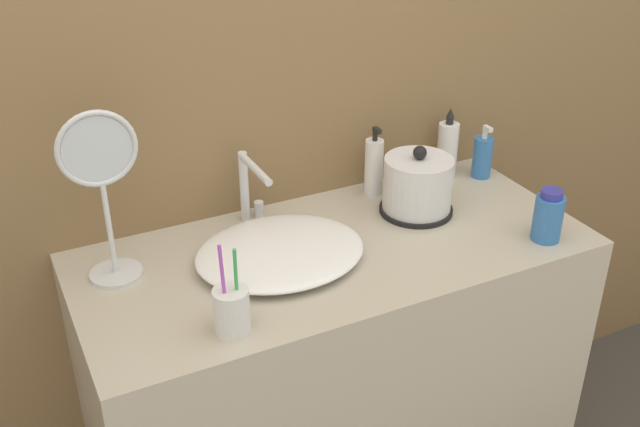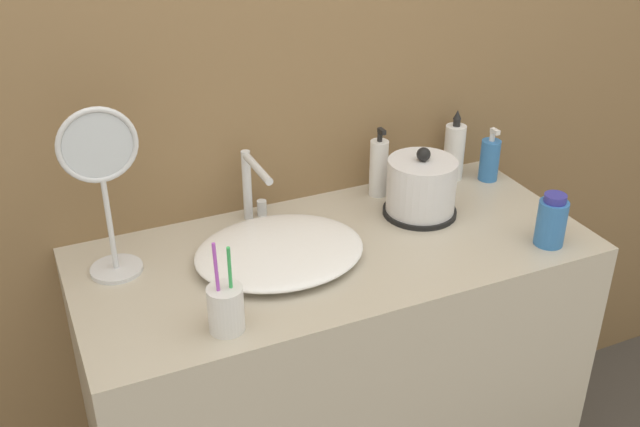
% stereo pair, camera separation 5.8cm
% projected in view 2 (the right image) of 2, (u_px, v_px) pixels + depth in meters
% --- Properties ---
extents(wall_back, '(6.00, 0.04, 2.60)m').
position_uv_depth(wall_back, '(286.00, 40.00, 1.74)').
color(wall_back, olive).
rests_on(wall_back, ground_plane).
extents(vanity_counter, '(1.18, 0.53, 0.89)m').
position_uv_depth(vanity_counter, '(334.00, 397.00, 1.92)').
color(vanity_counter, '#B7AD99').
rests_on(vanity_counter, ground_plane).
extents(sink_basin, '(0.38, 0.32, 0.04)m').
position_uv_depth(sink_basin, '(280.00, 251.00, 1.65)').
color(sink_basin, white).
rests_on(sink_basin, vanity_counter).
extents(faucet, '(0.06, 0.17, 0.18)m').
position_uv_depth(faucet, '(252.00, 183.00, 1.76)').
color(faucet, silver).
rests_on(faucet, vanity_counter).
extents(electric_kettle, '(0.18, 0.18, 0.18)m').
position_uv_depth(electric_kettle, '(421.00, 189.00, 1.82)').
color(electric_kettle, black).
rests_on(electric_kettle, vanity_counter).
extents(toothbrush_cup, '(0.07, 0.07, 0.19)m').
position_uv_depth(toothbrush_cup, '(226.00, 308.00, 1.42)').
color(toothbrush_cup, silver).
rests_on(toothbrush_cup, vanity_counter).
extents(lotion_bottle, '(0.05, 0.05, 0.18)m').
position_uv_depth(lotion_bottle, '(379.00, 167.00, 1.91)').
color(lotion_bottle, white).
rests_on(lotion_bottle, vanity_counter).
extents(shampoo_bottle, '(0.05, 0.05, 0.15)m').
position_uv_depth(shampoo_bottle, '(490.00, 159.00, 1.99)').
color(shampoo_bottle, '#3370B7').
rests_on(shampoo_bottle, vanity_counter).
extents(mouthwash_bottle, '(0.07, 0.07, 0.13)m').
position_uv_depth(mouthwash_bottle, '(552.00, 221.00, 1.70)').
color(mouthwash_bottle, '#3370B7').
rests_on(mouthwash_bottle, vanity_counter).
extents(hand_cream_bottle, '(0.05, 0.05, 0.19)m').
position_uv_depth(hand_cream_bottle, '(454.00, 151.00, 1.99)').
color(hand_cream_bottle, white).
rests_on(hand_cream_bottle, vanity_counter).
extents(vanity_mirror, '(0.16, 0.11, 0.38)m').
position_uv_depth(vanity_mirror, '(103.00, 180.00, 1.52)').
color(vanity_mirror, silver).
rests_on(vanity_mirror, vanity_counter).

